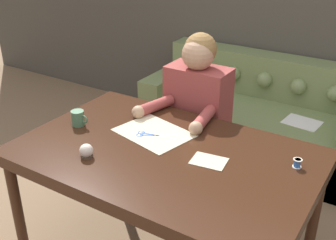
{
  "coord_description": "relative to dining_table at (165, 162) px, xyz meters",
  "views": [
    {
      "loc": [
        0.93,
        -1.5,
        1.88
      ],
      "look_at": [
        -0.17,
        0.25,
        0.87
      ],
      "focal_mm": 45.0,
      "sensor_mm": 36.0,
      "label": 1
    }
  ],
  "objects": [
    {
      "name": "pattern_paper_main",
      "position": [
        -0.16,
        0.14,
        0.07
      ],
      "size": [
        0.46,
        0.39,
        0.0
      ],
      "color": "beige",
      "rests_on": "dining_table"
    },
    {
      "name": "pattern_paper_offcut",
      "position": [
        0.24,
        0.03,
        0.07
      ],
      "size": [
        0.19,
        0.15,
        0.0
      ],
      "color": "beige",
      "rests_on": "dining_table"
    },
    {
      "name": "dining_table",
      "position": [
        0.0,
        0.0,
        0.0
      ],
      "size": [
        1.55,
        0.99,
        0.77
      ],
      "color": "#381E11",
      "rests_on": "ground_plane"
    },
    {
      "name": "scissors",
      "position": [
        -0.17,
        0.1,
        0.07
      ],
      "size": [
        0.23,
        0.14,
        0.01
      ],
      "color": "silver",
      "rests_on": "dining_table"
    },
    {
      "name": "thread_spool",
      "position": [
        0.63,
        0.21,
        0.09
      ],
      "size": [
        0.04,
        0.04,
        0.05
      ],
      "color": "#3366B2",
      "rests_on": "dining_table"
    },
    {
      "name": "mug",
      "position": [
        -0.59,
        -0.01,
        0.11
      ],
      "size": [
        0.11,
        0.08,
        0.09
      ],
      "color": "#47704C",
      "rests_on": "dining_table"
    },
    {
      "name": "couch",
      "position": [
        -0.07,
        1.54,
        -0.4
      ],
      "size": [
        1.84,
        0.79,
        0.81
      ],
      "color": "olive",
      "rests_on": "ground_plane"
    },
    {
      "name": "person",
      "position": [
        -0.15,
        0.63,
        -0.07
      ],
      "size": [
        0.48,
        0.56,
        1.23
      ],
      "color": "#33281E",
      "rests_on": "ground_plane"
    },
    {
      "name": "pin_cushion",
      "position": [
        -0.31,
        -0.26,
        0.1
      ],
      "size": [
        0.07,
        0.07,
        0.07
      ],
      "color": "#4C3828",
      "rests_on": "dining_table"
    }
  ]
}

